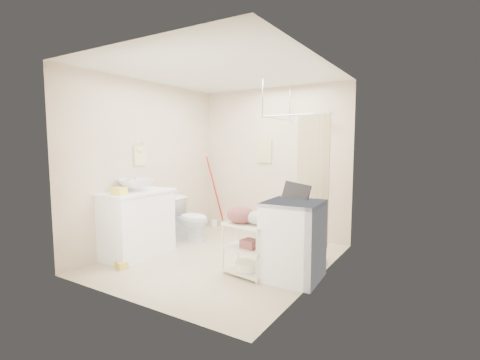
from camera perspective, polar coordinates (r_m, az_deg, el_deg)
The scene contains 23 objects.
floor at distance 5.06m, azimuth -3.03°, elevation -12.80°, with size 3.20×3.20×0.00m, color beige.
ceiling at distance 4.89m, azimuth -3.21°, elevation 17.42°, with size 2.80×3.20×0.04m, color silver.
wall_back at distance 6.19m, azimuth 5.36°, elevation 2.91°, with size 2.80×0.04×2.60m, color beige.
wall_front at distance 3.61m, azimuth -17.72°, elevation 0.46°, with size 2.80×0.04×2.60m, color beige.
wall_left at distance 5.72m, azimuth -14.74°, elevation 2.48°, with size 0.04×3.20×2.60m, color beige.
wall_right at distance 4.17m, azimuth 12.91°, elevation 1.30°, with size 0.04×3.20×2.60m, color beige.
vanity at distance 5.33m, azimuth -16.54°, elevation -6.80°, with size 0.60×1.08×0.95m, color white.
sink at distance 5.23m, azimuth -16.69°, elevation -0.79°, with size 0.51×0.51×0.18m, color silver.
counter_basket at distance 4.93m, azimuth -19.24°, elevation -1.73°, with size 0.18×0.14×0.10m, color yellow.
floor_basket at distance 4.93m, azimuth -18.86°, elevation -12.86°, with size 0.23×0.18×0.13m, color #EAD34B.
toilet at distance 5.99m, azimuth -8.35°, elevation -6.27°, with size 0.41×0.71×0.73m, color white.
mop at distance 6.79m, azimuth -4.29°, elevation -2.03°, with size 0.13×0.13×1.37m, color #AF1509, non-canonical shape.
potted_plant_a at distance 6.25m, azimuth 3.05°, elevation -7.37°, with size 0.20×0.13×0.37m, color #955424.
potted_plant_b at distance 6.09m, azimuth 5.81°, elevation -7.85°, with size 0.19×0.16×0.35m, color #955134.
hanging_towel at distance 6.23m, azimuth 4.05°, elevation 4.78°, with size 0.28×0.03×0.42m, color beige.
towel_ring at distance 5.56m, azimuth -16.14°, elevation 4.11°, with size 0.04×0.22×0.34m, color #F2DF90, non-canonical shape.
tp_holder at distance 5.79m, azimuth -13.96°, elevation -3.24°, with size 0.08×0.12×0.14m, color white, non-canonical shape.
shower at distance 5.36m, azimuth 10.89°, elevation -0.32°, with size 1.10×1.10×2.10m, color white, non-canonical shape.
shampoo_bottle_a at distance 5.83m, azimuth 10.56°, elevation 3.96°, with size 0.09×0.09×0.23m, color silver.
shampoo_bottle_b at distance 5.84m, azimuth 11.08°, elevation 3.65°, with size 0.07×0.08×0.17m, color #3D53A5.
washing_machine at distance 4.28m, azimuth 8.71°, elevation -9.75°, with size 0.65×0.67×0.95m, color white.
laundry_rack at distance 4.36m, azimuth 1.13°, elevation -10.52°, with size 0.57×0.33×0.78m, color white, non-canonical shape.
ironing_board at distance 4.35m, azimuth 7.65°, elevation -7.80°, with size 0.34×0.10×1.20m, color black, non-canonical shape.
Camera 1 is at (2.73, -3.94, 1.63)m, focal length 26.00 mm.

